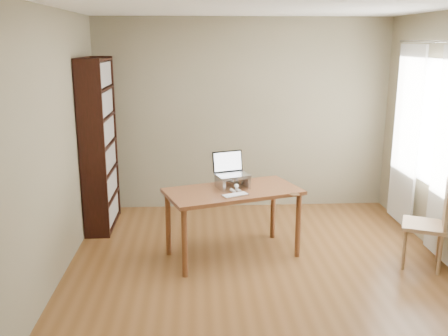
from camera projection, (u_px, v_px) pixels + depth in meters
The scene contains 10 objects.
room at pixel (269, 149), 4.67m from camera, with size 4.04×4.54×2.64m.
bookshelf at pixel (99, 145), 6.11m from camera, with size 0.30×0.90×2.10m.
curtains at pixel (426, 144), 5.56m from camera, with size 0.03×1.90×2.25m.
desk at pixel (233, 198), 5.32m from camera, with size 1.55×1.12×0.75m.
laptop_stand at pixel (233, 180), 5.35m from camera, with size 0.32×0.25×0.13m.
laptop at pixel (232, 169), 5.39m from camera, with size 0.40×0.39×0.24m.
keyboard at pixel (235, 195), 5.08m from camera, with size 0.30×0.22×0.02m.
coaster at pixel (295, 194), 5.13m from camera, with size 0.10×0.10×0.01m, color #53351C.
cat at pixel (229, 181), 5.39m from camera, with size 0.25×0.48×0.16m.
chair at pixel (431, 220), 5.11m from camera, with size 0.56×0.55×0.94m.
Camera 1 is at (-0.64, -4.52, 2.28)m, focal length 40.00 mm.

